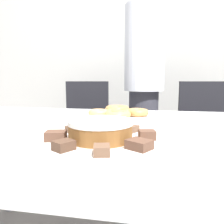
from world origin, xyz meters
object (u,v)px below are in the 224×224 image
office_chair_left (83,136)px  plate_cake (102,141)px  person_standing (144,82)px  plate_donuts (118,117)px  office_chair_right (207,141)px  frosted_cake (102,130)px

office_chair_left → plate_cake: 1.30m
person_standing → plate_donuts: person_standing is taller
office_chair_right → plate_donuts: office_chair_right is taller
office_chair_right → office_chair_left: bearing=172.3°
office_chair_left → plate_donuts: office_chair_left is taller
person_standing → frosted_cake: (-0.08, -1.19, -0.13)m
office_chair_right → plate_cake: size_ratio=2.60×
frosted_cake → person_standing: bearing=86.0°
person_standing → office_chair_right: size_ratio=1.86×
office_chair_right → plate_cake: office_chair_right is taller
office_chair_left → frosted_cake: bearing=-71.5°
plate_donuts → frosted_cake: frosted_cake is taller
plate_donuts → frosted_cake: bearing=-87.7°
office_chair_right → plate_donuts: bearing=-137.2°
office_chair_left → office_chair_right: (1.02, -0.00, 0.00)m
office_chair_right → frosted_cake: office_chair_right is taller
person_standing → office_chair_right: (0.51, 0.00, -0.46)m
office_chair_right → plate_cake: (-0.59, -1.19, 0.30)m
person_standing → plate_cake: (-0.08, -1.19, -0.16)m
person_standing → frosted_cake: bearing=-94.0°
office_chair_left → office_chair_right: size_ratio=1.00×
person_standing → plate_cake: 1.20m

